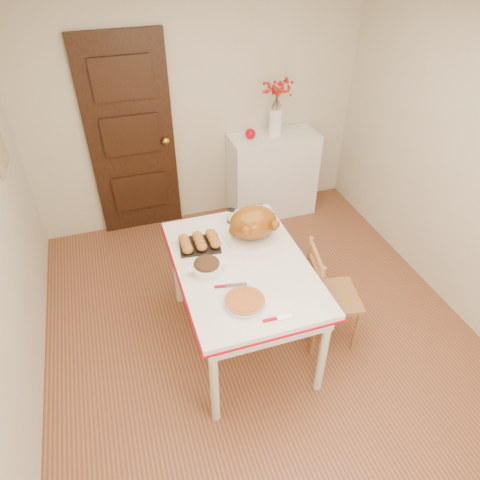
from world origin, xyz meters
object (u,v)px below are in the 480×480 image
object	(u,v)px
turkey_platter	(253,224)
pumpkin_pie	(245,301)
sideboard	(272,175)
kitchen_table	(242,304)
chair_oak	(333,295)

from	to	relation	value
turkey_platter	pumpkin_pie	world-z (taller)	turkey_platter
sideboard	kitchen_table	xyz separation A→B (m)	(-0.94, -1.75, -0.06)
kitchen_table	pumpkin_pie	world-z (taller)	pumpkin_pie
turkey_platter	pumpkin_pie	size ratio (longest dim) A/B	1.58
chair_oak	pumpkin_pie	world-z (taller)	chair_oak
chair_oak	turkey_platter	bearing A→B (deg)	61.88
kitchen_table	chair_oak	size ratio (longest dim) A/B	1.52
sideboard	kitchen_table	size ratio (longest dim) A/B	0.69
pumpkin_pie	sideboard	bearing A→B (deg)	63.86
sideboard	kitchen_table	distance (m)	1.99
chair_oak	turkey_platter	distance (m)	0.85
kitchen_table	chair_oak	bearing A→B (deg)	-13.57
sideboard	turkey_platter	xyz separation A→B (m)	(-0.77, -1.49, 0.49)
chair_oak	kitchen_table	bearing A→B (deg)	87.62
sideboard	chair_oak	bearing A→B (deg)	-97.10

